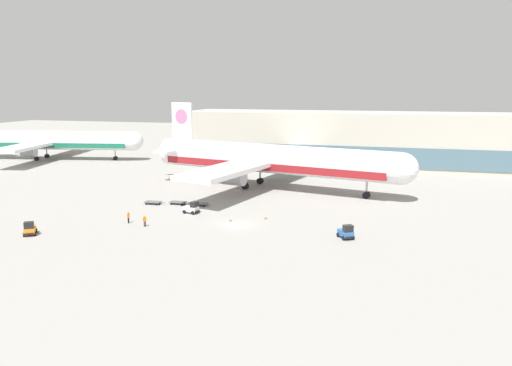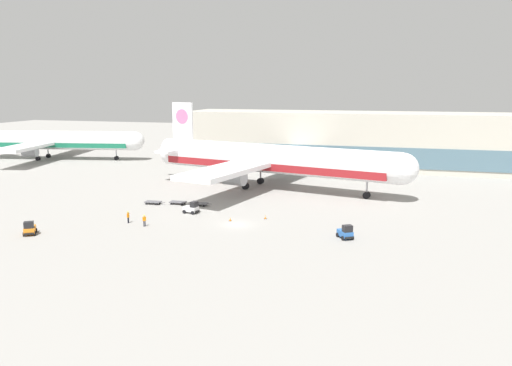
{
  "view_description": "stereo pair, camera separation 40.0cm",
  "coord_description": "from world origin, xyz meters",
  "px_view_note": "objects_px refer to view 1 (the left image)",
  "views": [
    {
      "loc": [
        21.99,
        -68.74,
        20.11
      ],
      "look_at": [
        -0.48,
        12.5,
        4.0
      ],
      "focal_mm": 35.0,
      "sensor_mm": 36.0,
      "label": 1
    },
    {
      "loc": [
        22.37,
        -68.63,
        20.11
      ],
      "look_at": [
        -0.48,
        12.5,
        4.0
      ],
      "focal_mm": 35.0,
      "sensor_mm": 36.0,
      "label": 2
    }
  ],
  "objects_px": {
    "baggage_tug_mid": "(30,229)",
    "traffic_cone_far": "(231,219)",
    "airplane_main": "(267,160)",
    "ground_crew_near": "(128,216)",
    "baggage_tug_foreground": "(192,208)",
    "traffic_cone_near": "(266,217)",
    "ground_crew_far": "(145,220)",
    "baggage_dolly_second": "(178,202)",
    "baggage_dolly_third": "(200,204)",
    "baggage_dolly_lead": "(153,202)",
    "baggage_tug_far": "(346,232)",
    "airplane_distant": "(51,141)"
  },
  "relations": [
    {
      "from": "baggage_tug_mid",
      "to": "traffic_cone_far",
      "type": "distance_m",
      "value": 28.5
    },
    {
      "from": "airplane_main",
      "to": "ground_crew_near",
      "type": "relative_size",
      "value": 31.48
    },
    {
      "from": "airplane_main",
      "to": "baggage_tug_foreground",
      "type": "bearing_deg",
      "value": -93.15
    },
    {
      "from": "traffic_cone_near",
      "to": "airplane_main",
      "type": "bearing_deg",
      "value": 103.57
    },
    {
      "from": "airplane_main",
      "to": "ground_crew_far",
      "type": "bearing_deg",
      "value": -94.65
    },
    {
      "from": "ground_crew_far",
      "to": "baggage_dolly_second",
      "type": "bearing_deg",
      "value": -140.06
    },
    {
      "from": "baggage_dolly_third",
      "to": "ground_crew_far",
      "type": "relative_size",
      "value": 2.13
    },
    {
      "from": "baggage_dolly_second",
      "to": "baggage_dolly_third",
      "type": "relative_size",
      "value": 1.0
    },
    {
      "from": "traffic_cone_near",
      "to": "traffic_cone_far",
      "type": "relative_size",
      "value": 1.07
    },
    {
      "from": "baggage_tug_foreground",
      "to": "ground_crew_near",
      "type": "bearing_deg",
      "value": -119.99
    },
    {
      "from": "baggage_tug_mid",
      "to": "ground_crew_near",
      "type": "xyz_separation_m",
      "value": [
        10.07,
        9.17,
        0.2
      ]
    },
    {
      "from": "baggage_dolly_lead",
      "to": "traffic_cone_near",
      "type": "bearing_deg",
      "value": -13.36
    },
    {
      "from": "baggage_dolly_third",
      "to": "ground_crew_far",
      "type": "distance_m",
      "value": 14.8
    },
    {
      "from": "baggage_dolly_third",
      "to": "ground_crew_near",
      "type": "bearing_deg",
      "value": -116.29
    },
    {
      "from": "baggage_tug_far",
      "to": "traffic_cone_near",
      "type": "height_order",
      "value": "baggage_tug_far"
    },
    {
      "from": "ground_crew_near",
      "to": "ground_crew_far",
      "type": "xyz_separation_m",
      "value": [
        3.27,
        -1.02,
        -0.05
      ]
    },
    {
      "from": "airplane_main",
      "to": "ground_crew_far",
      "type": "height_order",
      "value": "airplane_main"
    },
    {
      "from": "baggage_tug_mid",
      "to": "baggage_dolly_third",
      "type": "relative_size",
      "value": 0.76
    },
    {
      "from": "ground_crew_far",
      "to": "ground_crew_near",
      "type": "bearing_deg",
      "value": -72.3
    },
    {
      "from": "baggage_tug_mid",
      "to": "baggage_dolly_lead",
      "type": "bearing_deg",
      "value": 126.85
    },
    {
      "from": "baggage_tug_far",
      "to": "ground_crew_near",
      "type": "xyz_separation_m",
      "value": [
        -32.44,
        -0.89,
        0.2
      ]
    },
    {
      "from": "airplane_distant",
      "to": "ground_crew_near",
      "type": "xyz_separation_m",
      "value": [
        55.76,
        -55.4,
        -4.21
      ]
    },
    {
      "from": "baggage_dolly_lead",
      "to": "traffic_cone_near",
      "type": "relative_size",
      "value": 6.22
    },
    {
      "from": "ground_crew_near",
      "to": "traffic_cone_far",
      "type": "bearing_deg",
      "value": -70.54
    },
    {
      "from": "airplane_distant",
      "to": "baggage_tug_foreground",
      "type": "distance_m",
      "value": 78.53
    },
    {
      "from": "traffic_cone_far",
      "to": "airplane_distant",
      "type": "bearing_deg",
      "value": 144.52
    },
    {
      "from": "baggage_tug_mid",
      "to": "airplane_distant",
      "type": "bearing_deg",
      "value": -177.83
    },
    {
      "from": "airplane_main",
      "to": "baggage_tug_foreground",
      "type": "distance_m",
      "value": 24.88
    },
    {
      "from": "baggage_dolly_lead",
      "to": "ground_crew_far",
      "type": "height_order",
      "value": "ground_crew_far"
    },
    {
      "from": "baggage_dolly_lead",
      "to": "traffic_cone_near",
      "type": "distance_m",
      "value": 21.99
    },
    {
      "from": "airplane_main",
      "to": "baggage_tug_far",
      "type": "height_order",
      "value": "airplane_main"
    },
    {
      "from": "airplane_main",
      "to": "baggage_dolly_second",
      "type": "height_order",
      "value": "airplane_main"
    },
    {
      "from": "baggage_tug_foreground",
      "to": "baggage_tug_far",
      "type": "xyz_separation_m",
      "value": [
        25.58,
        -7.32,
        0.0
      ]
    },
    {
      "from": "traffic_cone_near",
      "to": "ground_crew_far",
      "type": "bearing_deg",
      "value": -150.65
    },
    {
      "from": "airplane_distant",
      "to": "baggage_dolly_second",
      "type": "distance_m",
      "value": 71.57
    },
    {
      "from": "airplane_main",
      "to": "traffic_cone_near",
      "type": "distance_m",
      "value": 24.92
    },
    {
      "from": "baggage_dolly_third",
      "to": "traffic_cone_far",
      "type": "bearing_deg",
      "value": -46.2
    },
    {
      "from": "baggage_dolly_third",
      "to": "ground_crew_near",
      "type": "distance_m",
      "value": 14.82
    },
    {
      "from": "baggage_tug_foreground",
      "to": "ground_crew_far",
      "type": "distance_m",
      "value": 9.92
    },
    {
      "from": "baggage_dolly_second",
      "to": "ground_crew_near",
      "type": "xyz_separation_m",
      "value": [
        -2.04,
        -13.46,
        0.69
      ]
    },
    {
      "from": "baggage_tug_mid",
      "to": "baggage_dolly_third",
      "type": "distance_m",
      "value": 27.84
    },
    {
      "from": "airplane_main",
      "to": "ground_crew_near",
      "type": "height_order",
      "value": "airplane_main"
    },
    {
      "from": "ground_crew_far",
      "to": "traffic_cone_far",
      "type": "relative_size",
      "value": 3.13
    },
    {
      "from": "baggage_dolly_lead",
      "to": "baggage_tug_mid",
      "type": "bearing_deg",
      "value": -111.95
    },
    {
      "from": "baggage_dolly_second",
      "to": "ground_crew_near",
      "type": "distance_m",
      "value": 13.64
    },
    {
      "from": "airplane_distant",
      "to": "baggage_tug_mid",
      "type": "relative_size",
      "value": 18.54
    },
    {
      "from": "baggage_tug_mid",
      "to": "traffic_cone_near",
      "type": "distance_m",
      "value": 34.06
    },
    {
      "from": "baggage_tug_far",
      "to": "traffic_cone_near",
      "type": "bearing_deg",
      "value": -151.08
    },
    {
      "from": "baggage_dolly_third",
      "to": "traffic_cone_far",
      "type": "xyz_separation_m",
      "value": [
        8.36,
        -8.15,
        -0.12
      ]
    },
    {
      "from": "airplane_distant",
      "to": "airplane_main",
      "type": "bearing_deg",
      "value": -29.27
    }
  ]
}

